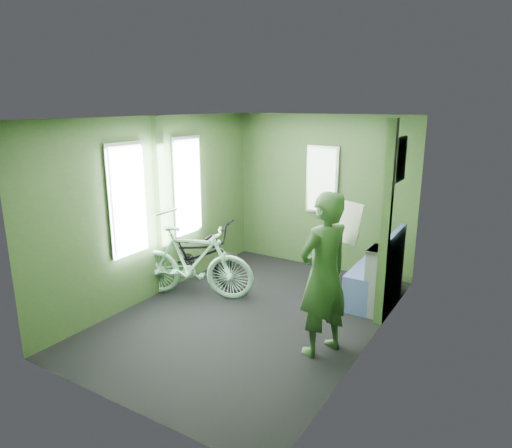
{
  "coord_description": "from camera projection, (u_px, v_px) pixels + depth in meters",
  "views": [
    {
      "loc": [
        2.64,
        -4.22,
        2.44
      ],
      "look_at": [
        0.0,
        0.1,
        1.1
      ],
      "focal_mm": 32.0,
      "sensor_mm": 36.0,
      "label": 1
    }
  ],
  "objects": [
    {
      "name": "waste_box",
      "position": [
        378.0,
        282.0,
        5.36
      ],
      "size": [
        0.24,
        0.34,
        0.82
      ],
      "primitive_type": "cube",
      "color": "slate",
      "rests_on": "ground"
    },
    {
      "name": "passenger",
      "position": [
        323.0,
        275.0,
        4.43
      ],
      "size": [
        0.61,
        0.75,
        1.66
      ],
      "rotation": [
        0.0,
        0.0,
        -1.99
      ],
      "color": "#395E33",
      "rests_on": "ground"
    },
    {
      "name": "room",
      "position": [
        250.0,
        196.0,
        5.12
      ],
      "size": [
        4.0,
        4.02,
        2.31
      ],
      "color": "black",
      "rests_on": "ground"
    },
    {
      "name": "bench_seat",
      "position": [
        375.0,
        282.0,
        5.68
      ],
      "size": [
        0.53,
        0.93,
        0.97
      ],
      "rotation": [
        0.0,
        0.0,
        0.03
      ],
      "color": "navy",
      "rests_on": "ground"
    },
    {
      "name": "bicycle_black",
      "position": [
        196.0,
        286.0,
        6.29
      ],
      "size": [
        1.79,
        0.82,
        1.03
      ],
      "primitive_type": "imported",
      "rotation": [
        0.0,
        -0.19,
        1.59
      ],
      "color": "black",
      "rests_on": "ground"
    },
    {
      "name": "bicycle_mint",
      "position": [
        194.0,
        297.0,
        5.94
      ],
      "size": [
        1.69,
        1.04,
        1.0
      ],
      "primitive_type": "imported",
      "rotation": [
        0.0,
        -0.1,
        1.91
      ],
      "color": "#94DAAD",
      "rests_on": "ground"
    }
  ]
}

